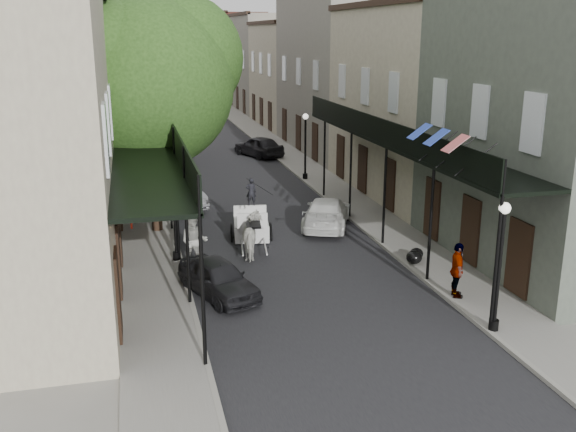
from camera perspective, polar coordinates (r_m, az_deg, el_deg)
ground at (r=19.28m, az=3.98°, el=-9.12°), size 140.00×140.00×0.00m
road at (r=37.88m, az=-5.28°, el=3.48°), size 8.00×90.00×0.01m
sidewalk_left at (r=37.48m, az=-12.87°, el=3.09°), size 2.20×90.00×0.12m
sidewalk_right at (r=38.91m, az=2.03°, el=3.95°), size 2.20×90.00×0.12m
building_row_left at (r=46.78m, az=-18.09°, el=11.65°), size 5.00×80.00×10.50m
building_row_right at (r=48.75m, az=2.97°, el=12.53°), size 5.00×80.00×10.50m
gallery_left at (r=23.93m, az=-12.13°, el=5.73°), size 2.20×18.05×4.88m
gallery_right at (r=26.03m, az=9.56°, el=6.67°), size 2.20×18.05×4.88m
tree_near at (r=26.85m, az=-11.42°, el=12.10°), size 7.31×6.80×9.63m
tree_far at (r=40.85m, az=-12.45°, el=12.35°), size 6.45×6.00×8.61m
lamppost_right_near at (r=18.48m, az=18.27°, el=-4.18°), size 0.32×0.32×3.71m
lamppost_left at (r=23.44m, az=-10.08°, el=0.61°), size 0.32×0.32×3.71m
lamppost_right_far at (r=36.40m, az=1.55°, el=6.31°), size 0.32×0.32×3.71m
horse at (r=24.13m, az=-3.07°, el=-1.79°), size 1.13×2.01×1.61m
carriage at (r=26.47m, az=-3.36°, el=0.36°), size 1.85×2.54×2.70m
pedestrian_walking at (r=23.08m, az=-8.33°, el=-2.27°), size 1.10×0.92×2.00m
pedestrian_sidewalk_left at (r=35.35m, az=-13.87°, el=3.87°), size 1.21×0.74×1.82m
pedestrian_sidewalk_right at (r=20.81m, az=14.81°, el=-4.68°), size 0.72×1.12×1.78m
car_left_near at (r=20.71m, az=-6.21°, el=-5.52°), size 2.64×3.84×1.21m
car_left_mid at (r=31.53m, az=-10.12°, el=2.11°), size 3.05×4.74×1.47m
car_left_far at (r=42.00m, az=-11.18°, el=5.55°), size 2.93×5.74×1.55m
car_right_near at (r=27.86m, az=3.47°, el=0.30°), size 3.44×4.84×1.30m
car_right_far at (r=43.99m, az=-2.63°, el=6.21°), size 3.22×4.51×1.43m
trash_bags at (r=23.82m, az=11.22°, el=-3.49°), size 0.84×0.99×0.49m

